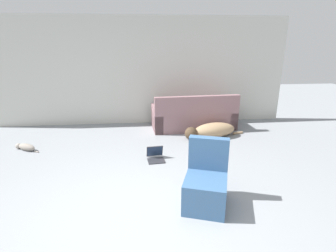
{
  "coord_description": "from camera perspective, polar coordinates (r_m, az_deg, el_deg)",
  "views": [
    {
      "loc": [
        0.09,
        -2.73,
        2.11
      ],
      "look_at": [
        0.55,
        1.78,
        0.64
      ],
      "focal_mm": 28.0,
      "sensor_mm": 36.0,
      "label": 1
    }
  ],
  "objects": [
    {
      "name": "ground_plane",
      "position": [
        3.46,
        -6.43,
        -19.81
      ],
      "size": [
        20.0,
        20.0,
        0.0
      ],
      "primitive_type": "plane",
      "color": "gray"
    },
    {
      "name": "cat",
      "position": [
        6.06,
        -28.6,
        -4.03
      ],
      "size": [
        0.56,
        0.35,
        0.14
      ],
      "rotation": [
        0.0,
        0.0,
        2.65
      ],
      "color": "gray",
      "rests_on": "ground_plane"
    },
    {
      "name": "dog",
      "position": [
        6.07,
        9.42,
        -0.97
      ],
      "size": [
        1.48,
        0.66,
        0.33
      ],
      "rotation": [
        0.0,
        0.0,
        3.35
      ],
      "color": "#A38460",
      "rests_on": "ground_plane"
    },
    {
      "name": "side_chair",
      "position": [
        3.61,
        8.26,
        -12.57
      ],
      "size": [
        0.72,
        0.77,
        0.88
      ],
      "rotation": [
        0.0,
        0.0,
        5.95
      ],
      "color": "#385B84",
      "rests_on": "ground_plane"
    },
    {
      "name": "laptop_open",
      "position": [
        4.93,
        -2.78,
        -6.35
      ],
      "size": [
        0.34,
        0.37,
        0.25
      ],
      "rotation": [
        0.0,
        0.0,
        0.1
      ],
      "color": "#2D2D33",
      "rests_on": "ground_plane"
    },
    {
      "name": "wall_back",
      "position": [
        6.9,
        -6.67,
        11.65
      ],
      "size": [
        7.77,
        0.06,
        2.72
      ],
      "color": "beige",
      "rests_on": "ground_plane"
    },
    {
      "name": "couch",
      "position": [
        6.61,
        5.62,
        1.91
      ],
      "size": [
        2.09,
        0.96,
        0.89
      ],
      "rotation": [
        0.0,
        0.0,
        3.2
      ],
      "color": "gray",
      "rests_on": "ground_plane"
    }
  ]
}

